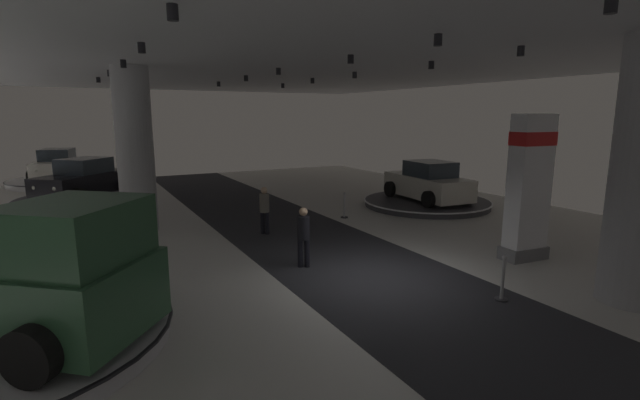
{
  "coord_description": "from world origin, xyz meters",
  "views": [
    {
      "loc": [
        -6.21,
        -8.61,
        3.92
      ],
      "look_at": [
        0.14,
        3.17,
        1.4
      ],
      "focal_mm": 25.37,
      "sensor_mm": 36.0,
      "label": 1
    }
  ],
  "objects_px": {
    "column_left": "(135,151)",
    "display_car_deep_left": "(58,165)",
    "display_platform_far_left": "(85,201)",
    "visitor_walking_near": "(264,207)",
    "brand_sign_pylon": "(529,186)",
    "display_car_mid_right": "(428,183)",
    "display_platform_deep_left": "(59,181)",
    "pickup_truck_near_left": "(5,281)",
    "visitor_walking_far": "(303,233)",
    "display_car_far_left": "(84,180)",
    "display_platform_mid_right": "(427,202)"
  },
  "relations": [
    {
      "from": "column_left",
      "to": "display_car_deep_left",
      "type": "relative_size",
      "value": 1.23
    },
    {
      "from": "display_platform_far_left",
      "to": "visitor_walking_near",
      "type": "xyz_separation_m",
      "value": [
        5.19,
        -8.4,
        0.71
      ]
    },
    {
      "from": "brand_sign_pylon",
      "to": "display_car_mid_right",
      "type": "bearing_deg",
      "value": 69.03
    },
    {
      "from": "brand_sign_pylon",
      "to": "display_platform_far_left",
      "type": "height_order",
      "value": "brand_sign_pylon"
    },
    {
      "from": "display_car_mid_right",
      "to": "display_platform_deep_left",
      "type": "bearing_deg",
      "value": 134.13
    },
    {
      "from": "brand_sign_pylon",
      "to": "pickup_truck_near_left",
      "type": "bearing_deg",
      "value": 176.65
    },
    {
      "from": "pickup_truck_near_left",
      "to": "visitor_walking_near",
      "type": "bearing_deg",
      "value": 38.38
    },
    {
      "from": "column_left",
      "to": "display_platform_far_left",
      "type": "relative_size",
      "value": 0.96
    },
    {
      "from": "brand_sign_pylon",
      "to": "display_platform_deep_left",
      "type": "distance_m",
      "value": 24.73
    },
    {
      "from": "visitor_walking_near",
      "to": "visitor_walking_far",
      "type": "distance_m",
      "value": 3.63
    },
    {
      "from": "display_platform_deep_left",
      "to": "visitor_walking_near",
      "type": "distance_m",
      "value": 17.08
    },
    {
      "from": "column_left",
      "to": "visitor_walking_near",
      "type": "relative_size",
      "value": 3.46
    },
    {
      "from": "column_left",
      "to": "visitor_walking_near",
      "type": "bearing_deg",
      "value": -34.54
    },
    {
      "from": "visitor_walking_near",
      "to": "brand_sign_pylon",
      "type": "bearing_deg",
      "value": -47.85
    },
    {
      "from": "column_left",
      "to": "brand_sign_pylon",
      "type": "xyz_separation_m",
      "value": [
        8.93,
        -8.36,
        -0.7
      ]
    },
    {
      "from": "display_car_far_left",
      "to": "display_car_mid_right",
      "type": "bearing_deg",
      "value": -29.28
    },
    {
      "from": "column_left",
      "to": "display_platform_mid_right",
      "type": "distance_m",
      "value": 11.96
    },
    {
      "from": "column_left",
      "to": "display_platform_mid_right",
      "type": "xyz_separation_m",
      "value": [
        11.59,
        -1.4,
        -2.6
      ]
    },
    {
      "from": "display_platform_deep_left",
      "to": "display_car_far_left",
      "type": "height_order",
      "value": "display_car_far_left"
    },
    {
      "from": "display_platform_far_left",
      "to": "display_platform_mid_right",
      "type": "distance_m",
      "value": 15.07
    },
    {
      "from": "brand_sign_pylon",
      "to": "display_platform_far_left",
      "type": "bearing_deg",
      "value": 126.35
    },
    {
      "from": "display_car_deep_left",
      "to": "pickup_truck_near_left",
      "type": "bearing_deg",
      "value": -90.54
    },
    {
      "from": "display_car_deep_left",
      "to": "display_platform_mid_right",
      "type": "bearing_deg",
      "value": -45.88
    },
    {
      "from": "display_platform_far_left",
      "to": "display_car_far_left",
      "type": "bearing_deg",
      "value": 47.49
    },
    {
      "from": "column_left",
      "to": "display_car_mid_right",
      "type": "bearing_deg",
      "value": -7.02
    },
    {
      "from": "display_car_deep_left",
      "to": "display_car_far_left",
      "type": "xyz_separation_m",
      "value": [
        1.18,
        -7.44,
        0.03
      ]
    },
    {
      "from": "visitor_walking_near",
      "to": "visitor_walking_far",
      "type": "height_order",
      "value": "same"
    },
    {
      "from": "display_platform_far_left",
      "to": "visitor_walking_near",
      "type": "height_order",
      "value": "visitor_walking_near"
    },
    {
      "from": "display_car_deep_left",
      "to": "visitor_walking_near",
      "type": "xyz_separation_m",
      "value": [
        6.35,
        -15.87,
        -0.19
      ]
    },
    {
      "from": "display_platform_mid_right",
      "to": "visitor_walking_far",
      "type": "bearing_deg",
      "value": -150.55
    },
    {
      "from": "display_platform_mid_right",
      "to": "visitor_walking_near",
      "type": "relative_size",
      "value": 3.44
    },
    {
      "from": "display_platform_far_left",
      "to": "display_platform_mid_right",
      "type": "relative_size",
      "value": 1.04
    },
    {
      "from": "display_car_far_left",
      "to": "display_car_mid_right",
      "type": "relative_size",
      "value": 0.99
    },
    {
      "from": "display_platform_far_left",
      "to": "display_platform_mid_right",
      "type": "xyz_separation_m",
      "value": [
        13.17,
        -7.32,
        -0.04
      ]
    },
    {
      "from": "column_left",
      "to": "visitor_walking_far",
      "type": "height_order",
      "value": "column_left"
    },
    {
      "from": "visitor_walking_far",
      "to": "display_car_far_left",
      "type": "bearing_deg",
      "value": 111.84
    },
    {
      "from": "brand_sign_pylon",
      "to": "display_platform_mid_right",
      "type": "height_order",
      "value": "brand_sign_pylon"
    },
    {
      "from": "brand_sign_pylon",
      "to": "display_car_mid_right",
      "type": "height_order",
      "value": "brand_sign_pylon"
    },
    {
      "from": "brand_sign_pylon",
      "to": "display_platform_mid_right",
      "type": "bearing_deg",
      "value": 69.09
    },
    {
      "from": "display_platform_far_left",
      "to": "display_car_mid_right",
      "type": "relative_size",
      "value": 1.31
    },
    {
      "from": "brand_sign_pylon",
      "to": "visitor_walking_far",
      "type": "distance_m",
      "value": 6.21
    },
    {
      "from": "display_platform_far_left",
      "to": "column_left",
      "type": "bearing_deg",
      "value": -75.03
    },
    {
      "from": "display_platform_far_left",
      "to": "visitor_walking_far",
      "type": "bearing_deg",
      "value": -68.04
    },
    {
      "from": "brand_sign_pylon",
      "to": "pickup_truck_near_left",
      "type": "xyz_separation_m",
      "value": [
        -11.87,
        0.7,
        -0.79
      ]
    },
    {
      "from": "display_platform_far_left",
      "to": "visitor_walking_near",
      "type": "relative_size",
      "value": 3.6
    },
    {
      "from": "pickup_truck_near_left",
      "to": "display_platform_mid_right",
      "type": "distance_m",
      "value": 15.87
    },
    {
      "from": "display_car_mid_right",
      "to": "display_car_far_left",
      "type": "bearing_deg",
      "value": 150.72
    },
    {
      "from": "display_platform_far_left",
      "to": "display_car_far_left",
      "type": "height_order",
      "value": "display_car_far_left"
    },
    {
      "from": "display_car_deep_left",
      "to": "display_car_mid_right",
      "type": "height_order",
      "value": "display_car_deep_left"
    },
    {
      "from": "display_platform_deep_left",
      "to": "display_platform_far_left",
      "type": "distance_m",
      "value": 7.52
    }
  ]
}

